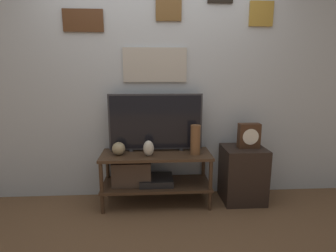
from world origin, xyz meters
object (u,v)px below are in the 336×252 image
(vase_round_glass, at_px, (119,149))
(vase_tall_ceramic, at_px, (195,140))
(vase_urn_stoneware, at_px, (149,148))
(mantel_clock, at_px, (249,136))
(television, at_px, (156,122))

(vase_round_glass, bearing_deg, vase_tall_ceramic, -1.77)
(vase_tall_ceramic, bearing_deg, vase_urn_stoneware, -176.42)
(mantel_clock, bearing_deg, vase_urn_stoneware, -175.27)
(vase_tall_ceramic, relative_size, mantel_clock, 1.17)
(vase_tall_ceramic, height_order, mantel_clock, vase_tall_ceramic)
(vase_tall_ceramic, bearing_deg, television, 160.02)
(vase_round_glass, bearing_deg, mantel_clock, 1.40)
(vase_tall_ceramic, xyz_separation_m, vase_urn_stoneware, (-0.49, -0.03, -0.08))
(television, distance_m, vase_urn_stoneware, 0.31)
(vase_round_glass, xyz_separation_m, mantel_clock, (1.41, 0.03, 0.11))
(vase_tall_ceramic, distance_m, vase_round_glass, 0.82)
(vase_tall_ceramic, relative_size, vase_round_glass, 2.28)
(television, relative_size, vase_round_glass, 7.36)
(vase_round_glass, height_order, mantel_clock, mantel_clock)
(vase_round_glass, distance_m, mantel_clock, 1.41)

